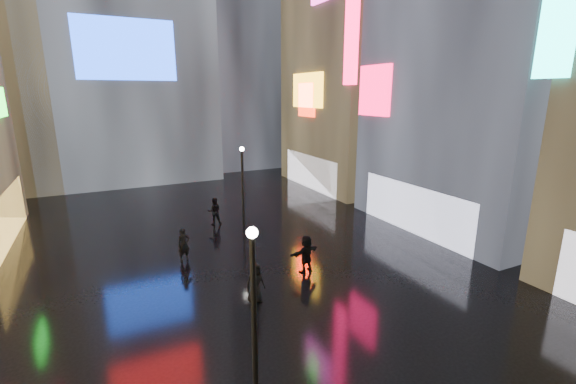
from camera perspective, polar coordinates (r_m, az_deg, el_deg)
ground at (r=22.39m, az=-9.13°, el=-7.84°), size 140.00×140.00×0.00m
building_right_far at (r=37.43m, az=10.73°, el=22.73°), size 10.28×12.00×28.00m
tower_flank_right at (r=49.01m, az=-8.86°, el=24.35°), size 12.00×12.00×34.00m
lamp_near at (r=10.57m, az=-5.07°, el=-16.78°), size 0.30×0.30×5.20m
lamp_far at (r=24.61m, az=-6.72°, el=1.48°), size 0.30×0.30×5.20m
pedestrian_4 at (r=16.30m, az=-4.90°, el=-13.24°), size 0.91×0.66×1.72m
pedestrian_5 at (r=18.75m, az=2.70°, el=-9.15°), size 1.79×0.95×1.84m
pedestrian_6 at (r=20.62m, az=-15.18°, el=-7.56°), size 0.70×0.53×1.74m
pedestrian_7 at (r=25.71m, az=-10.85°, el=-2.83°), size 0.99×0.83×1.81m
umbrella_2 at (r=15.74m, az=-5.01°, el=-9.02°), size 1.23×1.22×0.89m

